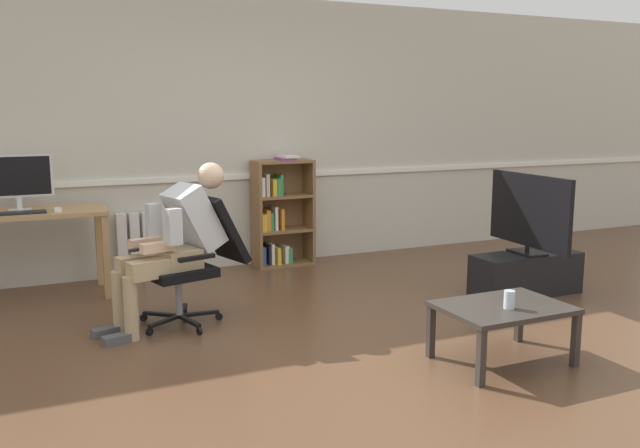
% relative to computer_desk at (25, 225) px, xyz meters
% --- Properties ---
extents(ground_plane, '(18.00, 18.00, 0.00)m').
position_rel_computer_desk_xyz_m(ground_plane, '(1.97, -2.15, -0.64)').
color(ground_plane, brown).
extents(back_wall, '(12.00, 0.13, 2.70)m').
position_rel_computer_desk_xyz_m(back_wall, '(1.97, 0.50, 0.70)').
color(back_wall, beige).
rests_on(back_wall, ground_plane).
extents(computer_desk, '(1.29, 0.58, 0.76)m').
position_rel_computer_desk_xyz_m(computer_desk, '(0.00, 0.00, 0.00)').
color(computer_desk, tan).
rests_on(computer_desk, ground_plane).
extents(imac_monitor, '(0.56, 0.14, 0.47)m').
position_rel_computer_desk_xyz_m(imac_monitor, '(-0.03, 0.08, 0.38)').
color(imac_monitor, silver).
rests_on(imac_monitor, computer_desk).
extents(keyboard, '(0.41, 0.12, 0.02)m').
position_rel_computer_desk_xyz_m(keyboard, '(-0.04, -0.14, 0.12)').
color(keyboard, black).
rests_on(keyboard, computer_desk).
extents(computer_mouse, '(0.06, 0.10, 0.03)m').
position_rel_computer_desk_xyz_m(computer_mouse, '(0.26, -0.12, 0.13)').
color(computer_mouse, white).
rests_on(computer_mouse, computer_desk).
extents(bookshelf, '(0.61, 0.29, 1.14)m').
position_rel_computer_desk_xyz_m(bookshelf, '(2.39, 0.29, -0.12)').
color(bookshelf, brown).
rests_on(bookshelf, ground_plane).
extents(radiator, '(0.68, 0.08, 0.63)m').
position_rel_computer_desk_xyz_m(radiator, '(1.13, 0.39, -0.33)').
color(radiator, white).
rests_on(radiator, ground_plane).
extents(office_chair, '(0.84, 0.66, 0.96)m').
position_rel_computer_desk_xyz_m(office_chair, '(1.16, -1.17, -0.12)').
color(office_chair, black).
rests_on(office_chair, ground_plane).
extents(person_seated, '(1.04, 0.55, 1.20)m').
position_rel_computer_desk_xyz_m(person_seated, '(0.98, -1.22, 0.00)').
color(person_seated, tan).
rests_on(person_seated, ground_plane).
extents(tv_stand, '(0.98, 0.36, 0.36)m').
position_rel_computer_desk_xyz_m(tv_stand, '(3.93, -1.65, -0.46)').
color(tv_stand, black).
rests_on(tv_stand, ground_plane).
extents(tv_screen, '(0.22, 1.02, 0.69)m').
position_rel_computer_desk_xyz_m(tv_screen, '(3.94, -1.65, 0.08)').
color(tv_screen, black).
rests_on(tv_screen, tv_stand).
extents(coffee_table, '(0.79, 0.58, 0.38)m').
position_rel_computer_desk_xyz_m(coffee_table, '(2.70, -2.82, -0.31)').
color(coffee_table, '#332D28').
rests_on(coffee_table, ground_plane).
extents(drinking_glass, '(0.07, 0.07, 0.11)m').
position_rel_computer_desk_xyz_m(drinking_glass, '(2.68, -2.89, -0.21)').
color(drinking_glass, silver).
rests_on(drinking_glass, coffee_table).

